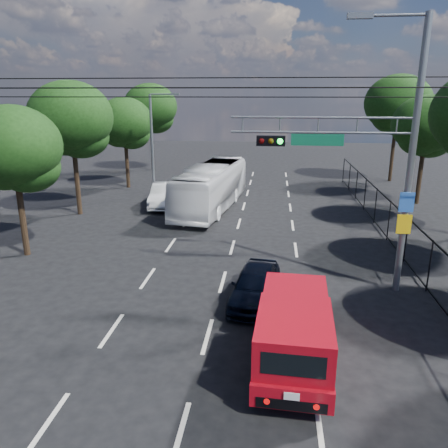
# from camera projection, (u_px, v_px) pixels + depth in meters

# --- Properties ---
(ground) EXTENTS (120.00, 120.00, 0.00)m
(ground) POSITION_uv_depth(u_px,v_px,m) (180.00, 434.00, 9.38)
(ground) COLOR black
(ground) RESTS_ON ground
(lane_markings) EXTENTS (6.12, 38.00, 0.01)m
(lane_markings) POSITION_uv_depth(u_px,v_px,m) (236.00, 234.00, 22.71)
(lane_markings) COLOR beige
(lane_markings) RESTS_ON ground
(signal_mast) EXTENTS (6.43, 0.39, 9.50)m
(signal_mast) POSITION_uv_depth(u_px,v_px,m) (376.00, 148.00, 14.92)
(signal_mast) COLOR slate
(signal_mast) RESTS_ON ground
(streetlight_left) EXTENTS (2.09, 0.22, 7.08)m
(streetlight_left) POSITION_uv_depth(u_px,v_px,m) (154.00, 141.00, 29.87)
(streetlight_left) COLOR slate
(streetlight_left) RESTS_ON ground
(utility_wires) EXTENTS (22.00, 5.04, 0.74)m
(utility_wires) POSITION_uv_depth(u_px,v_px,m) (225.00, 88.00, 15.72)
(utility_wires) COLOR black
(utility_wires) RESTS_ON ground
(fence_right) EXTENTS (0.06, 34.03, 2.00)m
(fence_right) POSITION_uv_depth(u_px,v_px,m) (399.00, 231.00, 19.86)
(fence_right) COLOR black
(fence_right) RESTS_ON ground
(tree_right_d) EXTENTS (4.32, 4.32, 7.02)m
(tree_right_d) POSITION_uv_depth(u_px,v_px,m) (426.00, 129.00, 27.73)
(tree_right_d) COLOR black
(tree_right_d) RESTS_ON ground
(tree_right_e) EXTENTS (5.28, 5.28, 8.58)m
(tree_right_e) POSITION_uv_depth(u_px,v_px,m) (398.00, 108.00, 35.02)
(tree_right_e) COLOR black
(tree_right_e) RESTS_ON ground
(tree_left_b) EXTENTS (4.08, 4.08, 6.63)m
(tree_left_b) POSITION_uv_depth(u_px,v_px,m) (14.00, 154.00, 18.59)
(tree_left_b) COLOR black
(tree_left_b) RESTS_ON ground
(tree_left_c) EXTENTS (4.80, 4.80, 7.80)m
(tree_left_c) POSITION_uv_depth(u_px,v_px,m) (72.00, 123.00, 25.09)
(tree_left_c) COLOR black
(tree_left_c) RESTS_ON ground
(tree_left_d) EXTENTS (4.20, 4.20, 6.83)m
(tree_left_d) POSITION_uv_depth(u_px,v_px,m) (125.00, 126.00, 32.86)
(tree_left_d) COLOR black
(tree_left_d) RESTS_ON ground
(tree_left_e) EXTENTS (4.92, 4.92, 7.99)m
(tree_left_e) POSITION_uv_depth(u_px,v_px,m) (151.00, 111.00, 40.26)
(tree_left_e) COLOR black
(tree_left_e) RESTS_ON ground
(red_pickup) EXTENTS (2.11, 5.19, 1.90)m
(red_pickup) POSITION_uv_depth(u_px,v_px,m) (294.00, 329.00, 11.61)
(red_pickup) COLOR black
(red_pickup) RESTS_ON ground
(navy_hatchback) EXTENTS (1.95, 3.93, 1.29)m
(navy_hatchback) POSITION_uv_depth(u_px,v_px,m) (255.00, 285.00, 15.19)
(navy_hatchback) COLOR black
(navy_hatchback) RESTS_ON ground
(white_bus) EXTENTS (3.67, 10.44, 2.85)m
(white_bus) POSITION_uv_depth(u_px,v_px,m) (212.00, 186.00, 27.48)
(white_bus) COLOR white
(white_bus) RESTS_ON ground
(white_van) EXTENTS (2.00, 4.64, 1.49)m
(white_van) POSITION_uv_depth(u_px,v_px,m) (165.00, 195.00, 28.24)
(white_van) COLOR white
(white_van) RESTS_ON ground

